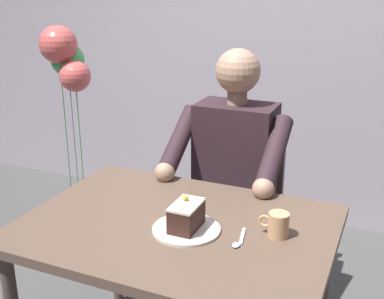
% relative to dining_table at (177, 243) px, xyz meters
% --- Properties ---
extents(dining_table, '(1.10, 0.79, 0.71)m').
position_rel_dining_table_xyz_m(dining_table, '(0.00, 0.00, 0.00)').
color(dining_table, brown).
rests_on(dining_table, ground).
extents(chair, '(0.42, 0.42, 0.91)m').
position_rel_dining_table_xyz_m(chair, '(0.00, -0.74, -0.12)').
color(chair, brown).
rests_on(chair, ground).
extents(seated_person, '(0.53, 0.58, 1.25)m').
position_rel_dining_table_xyz_m(seated_person, '(0.00, -0.57, 0.03)').
color(seated_person, '#301F26').
rests_on(seated_person, ground).
extents(dessert_plate, '(0.24, 0.24, 0.01)m').
position_rel_dining_table_xyz_m(dessert_plate, '(-0.05, 0.03, 0.09)').
color(dessert_plate, silver).
rests_on(dessert_plate, dining_table).
extents(cake_slice, '(0.09, 0.14, 0.11)m').
position_rel_dining_table_xyz_m(cake_slice, '(-0.05, 0.03, 0.14)').
color(cake_slice, '#39211A').
rests_on(cake_slice, dessert_plate).
extents(coffee_cup, '(0.11, 0.07, 0.09)m').
position_rel_dining_table_xyz_m(coffee_cup, '(-0.35, -0.05, 0.13)').
color(coffee_cup, tan).
rests_on(coffee_cup, dining_table).
extents(dessert_spoon, '(0.03, 0.14, 0.01)m').
position_rel_dining_table_xyz_m(dessert_spoon, '(-0.25, 0.03, 0.08)').
color(dessert_spoon, silver).
rests_on(dessert_spoon, dining_table).
extents(balloon_display, '(0.30, 0.27, 1.30)m').
position_rel_dining_table_xyz_m(balloon_display, '(1.11, -0.88, 0.37)').
color(balloon_display, '#B2C1C6').
rests_on(balloon_display, ground).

